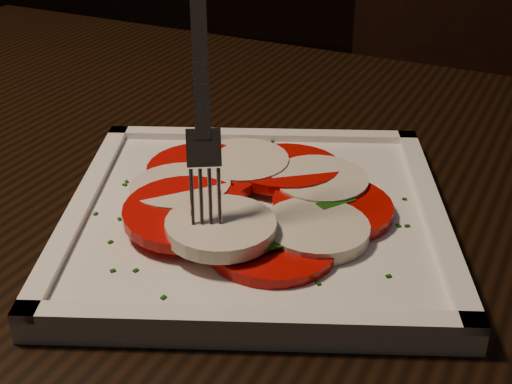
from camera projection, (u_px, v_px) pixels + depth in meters
name	position (u px, v px, depth m)	size (l,w,h in m)	color
table	(223.00, 296.00, 0.62)	(1.29, 0.94, 0.75)	black
chair	(461.00, 98.00, 1.36)	(0.50, 0.50, 0.93)	black
plate	(256.00, 219.00, 0.52)	(0.27, 0.27, 0.01)	white
caprese_salad	(256.00, 198.00, 0.52)	(0.22, 0.24, 0.02)	#BF0405
fork	(200.00, 62.00, 0.46)	(0.03, 0.07, 0.19)	white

